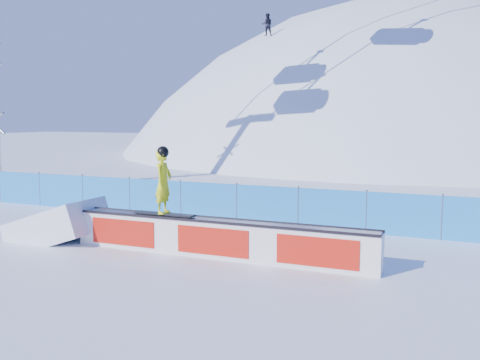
% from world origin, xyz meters
% --- Properties ---
extents(ground, '(160.00, 160.00, 0.00)m').
position_xyz_m(ground, '(0.00, 0.00, 0.00)').
color(ground, white).
rests_on(ground, ground).
extents(snow_hill, '(64.00, 64.00, 64.00)m').
position_xyz_m(snow_hill, '(0.00, 42.00, -18.00)').
color(snow_hill, white).
rests_on(snow_hill, ground).
extents(safety_fence, '(22.05, 0.05, 1.30)m').
position_xyz_m(safety_fence, '(0.00, 4.50, 0.60)').
color(safety_fence, '#1D7EDA').
rests_on(safety_fence, ground).
extents(rail_box, '(7.62, 0.62, 0.91)m').
position_xyz_m(rail_box, '(0.25, 0.52, 0.45)').
color(rail_box, white).
rests_on(rail_box, ground).
extents(snow_ramp, '(2.55, 1.61, 1.58)m').
position_xyz_m(snow_ramp, '(-4.51, 0.47, 0.00)').
color(snow_ramp, white).
rests_on(snow_ramp, ground).
extents(snowboarder, '(1.61, 0.59, 1.67)m').
position_xyz_m(snowboarder, '(-1.18, 0.50, 1.74)').
color(snowboarder, black).
rests_on(snowboarder, rail_box).
extents(distant_skiers, '(23.65, 9.40, 6.66)m').
position_xyz_m(distant_skiers, '(1.32, 31.44, 11.46)').
color(distant_skiers, black).
rests_on(distant_skiers, ground).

